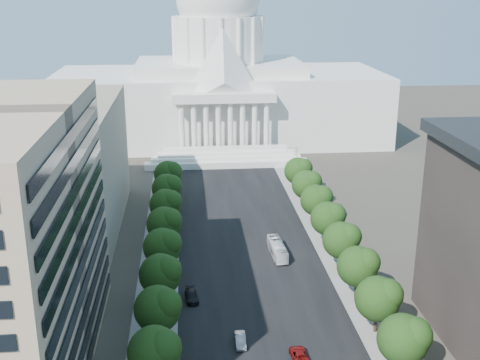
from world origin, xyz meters
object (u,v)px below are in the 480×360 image
object	(u,v)px
car_dark_b	(192,296)
city_bus	(277,249)
car_silver	(240,340)
car_red	(299,355)

from	to	relation	value
car_dark_b	city_bus	world-z (taller)	city_bus
car_silver	city_bus	distance (m)	34.62
car_silver	car_red	bearing A→B (deg)	-28.14
car_red	car_dark_b	distance (m)	25.82
car_silver	car_dark_b	bearing A→B (deg)	117.53
car_red	car_dark_b	world-z (taller)	car_dark_b
car_red	car_dark_b	xyz separation A→B (m)	(-16.33, 20.00, 0.05)
car_dark_b	car_silver	bearing A→B (deg)	-69.56
car_silver	car_dark_b	size ratio (longest dim) A/B	0.87
car_red	city_bus	xyz separation A→B (m)	(2.28, 37.64, 0.79)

